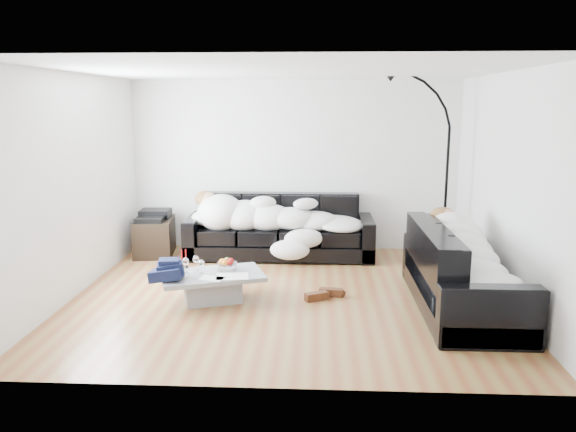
{
  "coord_description": "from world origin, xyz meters",
  "views": [
    {
      "loc": [
        0.34,
        -6.38,
        2.24
      ],
      "look_at": [
        0.0,
        0.3,
        0.9
      ],
      "focal_mm": 35.0,
      "sensor_mm": 36.0,
      "label": 1
    }
  ],
  "objects_px": {
    "sofa_right": "(463,269)",
    "wine_glass_a": "(196,263)",
    "candle_right": "(186,259)",
    "stereo": "(154,215)",
    "av_cabinet": "(155,237)",
    "fruit_bowl": "(227,264)",
    "coffee_table": "(213,287)",
    "sleeper_right": "(464,251)",
    "floor_lamp": "(447,182)",
    "sofa_back": "(280,227)",
    "wine_glass_c": "(201,267)",
    "shoes": "(323,294)",
    "wine_glass_b": "(186,265)",
    "candle_left": "(182,259)",
    "sleeper_back": "(279,214)"
  },
  "relations": [
    {
      "from": "wine_glass_b",
      "to": "candle_right",
      "type": "distance_m",
      "value": 0.2
    },
    {
      "from": "candle_right",
      "to": "stereo",
      "type": "xyz_separation_m",
      "value": [
        -0.9,
        1.8,
        0.16
      ]
    },
    {
      "from": "sleeper_back",
      "to": "sleeper_right",
      "type": "xyz_separation_m",
      "value": [
        2.16,
        -2.04,
        0.0
      ]
    },
    {
      "from": "coffee_table",
      "to": "floor_lamp",
      "type": "bearing_deg",
      "value": 29.09
    },
    {
      "from": "candle_right",
      "to": "stereo",
      "type": "relative_size",
      "value": 0.5
    },
    {
      "from": "sofa_back",
      "to": "sofa_right",
      "type": "relative_size",
      "value": 1.22
    },
    {
      "from": "sofa_back",
      "to": "sofa_right",
      "type": "bearing_deg",
      "value": -44.04
    },
    {
      "from": "sleeper_right",
      "to": "wine_glass_a",
      "type": "height_order",
      "value": "sleeper_right"
    },
    {
      "from": "wine_glass_a",
      "to": "candle_left",
      "type": "height_order",
      "value": "candle_left"
    },
    {
      "from": "sofa_back",
      "to": "wine_glass_b",
      "type": "distance_m",
      "value": 2.2
    },
    {
      "from": "shoes",
      "to": "sofa_right",
      "type": "bearing_deg",
      "value": -24.49
    },
    {
      "from": "wine_glass_b",
      "to": "wine_glass_c",
      "type": "distance_m",
      "value": 0.19
    },
    {
      "from": "coffee_table",
      "to": "fruit_bowl",
      "type": "height_order",
      "value": "fruit_bowl"
    },
    {
      "from": "sofa_back",
      "to": "floor_lamp",
      "type": "bearing_deg",
      "value": -8.51
    },
    {
      "from": "wine_glass_a",
      "to": "sofa_right",
      "type": "bearing_deg",
      "value": -4.08
    },
    {
      "from": "wine_glass_a",
      "to": "wine_glass_b",
      "type": "relative_size",
      "value": 0.95
    },
    {
      "from": "sleeper_back",
      "to": "fruit_bowl",
      "type": "bearing_deg",
      "value": -105.26
    },
    {
      "from": "sofa_right",
      "to": "wine_glass_c",
      "type": "distance_m",
      "value": 2.93
    },
    {
      "from": "wine_glass_b",
      "to": "stereo",
      "type": "distance_m",
      "value": 2.22
    },
    {
      "from": "sofa_right",
      "to": "wine_glass_a",
      "type": "bearing_deg",
      "value": 85.92
    },
    {
      "from": "sleeper_right",
      "to": "candle_right",
      "type": "xyz_separation_m",
      "value": [
        -3.15,
        0.3,
        -0.21
      ]
    },
    {
      "from": "coffee_table",
      "to": "fruit_bowl",
      "type": "relative_size",
      "value": 4.94
    },
    {
      "from": "fruit_bowl",
      "to": "candle_right",
      "type": "height_order",
      "value": "candle_right"
    },
    {
      "from": "wine_glass_a",
      "to": "candle_right",
      "type": "bearing_deg",
      "value": 148.61
    },
    {
      "from": "sofa_right",
      "to": "fruit_bowl",
      "type": "xyz_separation_m",
      "value": [
        -2.65,
        0.23,
        -0.05
      ]
    },
    {
      "from": "fruit_bowl",
      "to": "stereo",
      "type": "bearing_deg",
      "value": 126.97
    },
    {
      "from": "candle_right",
      "to": "av_cabinet",
      "type": "xyz_separation_m",
      "value": [
        -0.9,
        1.8,
        -0.17
      ]
    },
    {
      "from": "wine_glass_b",
      "to": "floor_lamp",
      "type": "height_order",
      "value": "floor_lamp"
    },
    {
      "from": "sleeper_back",
      "to": "sofa_back",
      "type": "bearing_deg",
      "value": 90.0
    },
    {
      "from": "wine_glass_b",
      "to": "stereo",
      "type": "bearing_deg",
      "value": 115.35
    },
    {
      "from": "wine_glass_a",
      "to": "sofa_back",
      "type": "bearing_deg",
      "value": 65.49
    },
    {
      "from": "av_cabinet",
      "to": "wine_glass_a",
      "type": "bearing_deg",
      "value": -68.8
    },
    {
      "from": "coffee_table",
      "to": "av_cabinet",
      "type": "relative_size",
      "value": 1.45
    },
    {
      "from": "candle_right",
      "to": "floor_lamp",
      "type": "relative_size",
      "value": 0.09
    },
    {
      "from": "wine_glass_c",
      "to": "sleeper_back",
      "type": "bearing_deg",
      "value": 68.74
    },
    {
      "from": "wine_glass_b",
      "to": "shoes",
      "type": "bearing_deg",
      "value": 5.13
    },
    {
      "from": "coffee_table",
      "to": "wine_glass_a",
      "type": "height_order",
      "value": "wine_glass_a"
    },
    {
      "from": "candle_right",
      "to": "floor_lamp",
      "type": "distance_m",
      "value": 3.7
    },
    {
      "from": "wine_glass_c",
      "to": "shoes",
      "type": "bearing_deg",
      "value": 7.03
    },
    {
      "from": "candle_left",
      "to": "shoes",
      "type": "bearing_deg",
      "value": -1.63
    },
    {
      "from": "fruit_bowl",
      "to": "stereo",
      "type": "height_order",
      "value": "stereo"
    },
    {
      "from": "wine_glass_b",
      "to": "sofa_back",
      "type": "bearing_deg",
      "value": 64.37
    },
    {
      "from": "coffee_table",
      "to": "floor_lamp",
      "type": "height_order",
      "value": "floor_lamp"
    },
    {
      "from": "candle_right",
      "to": "sofa_back",
      "type": "bearing_deg",
      "value": 61.0
    },
    {
      "from": "sofa_back",
      "to": "shoes",
      "type": "height_order",
      "value": "sofa_back"
    },
    {
      "from": "av_cabinet",
      "to": "fruit_bowl",
      "type": "bearing_deg",
      "value": -60.76
    },
    {
      "from": "sofa_right",
      "to": "sleeper_back",
      "type": "relative_size",
      "value": 0.97
    },
    {
      "from": "sleeper_right",
      "to": "floor_lamp",
      "type": "distance_m",
      "value": 1.83
    },
    {
      "from": "wine_glass_a",
      "to": "candle_right",
      "type": "distance_m",
      "value": 0.16
    },
    {
      "from": "coffee_table",
      "to": "candle_left",
      "type": "bearing_deg",
      "value": 152.34
    }
  ]
}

